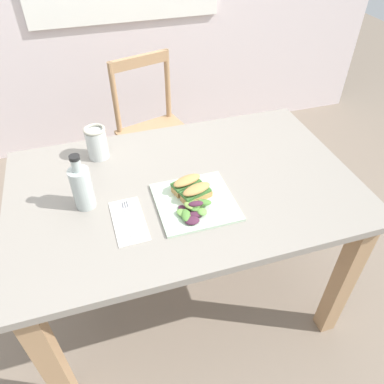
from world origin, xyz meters
TOP-DOWN VIEW (x-y plane):
  - ground_plane at (0.00, 0.00)m, footprint 8.16×8.16m
  - dining_table at (0.11, 0.11)m, footprint 1.30×0.83m
  - chair_wooden_far at (0.17, 0.95)m, footprint 0.49×0.49m
  - plate_lunch at (0.12, -0.00)m, footprint 0.27×0.27m
  - sandwich_half_front at (0.12, 0.01)m, footprint 0.12×0.08m
  - sandwich_half_back at (0.11, 0.07)m, footprint 0.12×0.08m
  - salad_mixed_greens at (0.09, -0.05)m, footprint 0.14×0.14m
  - napkin_folded at (-0.13, -0.02)m, footprint 0.11×0.22m
  - fork_on_napkin at (-0.13, -0.00)m, footprint 0.03×0.19m
  - bottle_cold_brew at (-0.25, 0.10)m, footprint 0.07×0.07m
  - mason_jar_iced_tea at (-0.18, 0.39)m, footprint 0.09×0.09m

SIDE VIEW (x-z plane):
  - ground_plane at x=0.00m, z-range 0.00..0.00m
  - chair_wooden_far at x=0.17m, z-range 0.01..0.88m
  - dining_table at x=0.11m, z-range 0.24..0.98m
  - napkin_folded at x=-0.13m, z-range 0.74..0.74m
  - plate_lunch at x=0.12m, z-range 0.74..0.75m
  - fork_on_napkin at x=-0.13m, z-range 0.74..0.75m
  - salad_mixed_greens at x=0.09m, z-range 0.75..0.79m
  - sandwich_half_front at x=0.12m, z-range 0.75..0.81m
  - sandwich_half_back at x=0.11m, z-range 0.75..0.81m
  - mason_jar_iced_tea at x=-0.18m, z-range 0.73..0.87m
  - bottle_cold_brew at x=-0.25m, z-range 0.71..0.92m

